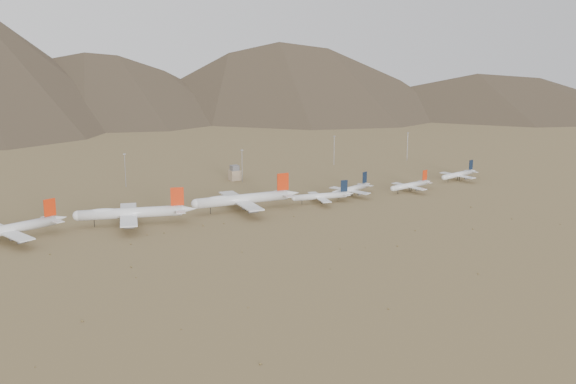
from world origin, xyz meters
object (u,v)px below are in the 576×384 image
narrowbody_a (322,196)px  control_tower (235,174)px  widebody_east (243,199)px  narrowbody_b (351,189)px  widebody_west (8,229)px  widebody_centre (131,213)px

narrowbody_a → control_tower: narrowbody_a is taller
widebody_east → control_tower: bearing=72.8°
narrowbody_a → narrowbody_b: 30.98m
widebody_east → control_tower: size_ratio=6.40×
control_tower → widebody_west: bearing=-153.3°
widebody_west → control_tower: bearing=9.5°
widebody_west → widebody_east: bearing=-17.2°
widebody_east → narrowbody_b: size_ratio=1.74×
widebody_centre → widebody_east: bearing=15.7°
narrowbody_b → widebody_east: bearing=160.6°
widebody_centre → narrowbody_b: (162.18, 0.81, -2.74)m
widebody_west → narrowbody_a: bearing=-19.2°
narrowbody_b → control_tower: (-51.12, 90.30, 0.38)m
narrowbody_a → widebody_east: bearing=-175.8°
narrowbody_b → control_tower: bearing=99.3°
widebody_west → narrowbody_b: 233.52m
widebody_east → widebody_west: bearing=-175.9°
narrowbody_b → narrowbody_a: bearing=175.6°
narrowbody_a → control_tower: 101.00m
widebody_west → widebody_east: size_ratio=0.86×
widebody_centre → narrowbody_a: widebody_centre is taller
widebody_east → control_tower: (35.57, 91.55, -2.54)m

